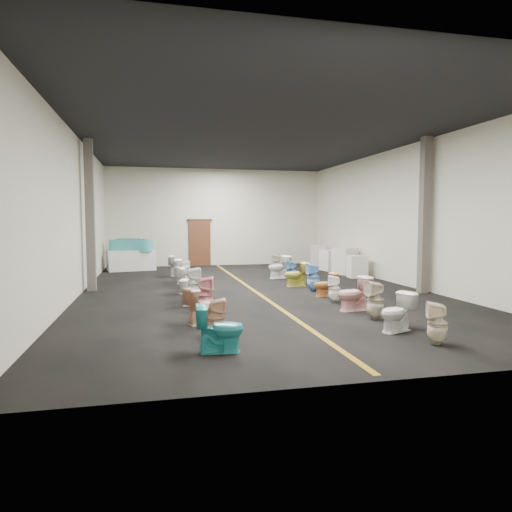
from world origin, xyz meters
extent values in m
plane|color=black|center=(0.00, 0.00, 0.00)|extent=(16.00, 16.00, 0.00)
plane|color=black|center=(0.00, 0.00, 4.50)|extent=(16.00, 16.00, 0.00)
plane|color=beige|center=(0.00, 8.00, 2.25)|extent=(10.00, 0.00, 10.00)
plane|color=beige|center=(0.00, -8.00, 2.25)|extent=(10.00, 0.00, 10.00)
plane|color=beige|center=(-5.00, 0.00, 2.25)|extent=(0.00, 16.00, 16.00)
plane|color=beige|center=(5.00, 0.00, 2.25)|extent=(0.00, 16.00, 16.00)
cube|color=#926615|center=(0.00, 0.00, 0.00)|extent=(0.12, 15.60, 0.01)
cube|color=#562D19|center=(-0.80, 7.94, 1.05)|extent=(1.00, 0.10, 2.10)
cube|color=#331C11|center=(-0.80, 7.95, 2.12)|extent=(1.15, 0.08, 0.10)
cube|color=#59544C|center=(-4.75, 1.00, 2.25)|extent=(0.25, 0.25, 4.50)
cube|color=#59544C|center=(4.75, -1.50, 2.25)|extent=(0.25, 0.25, 4.50)
cube|color=white|center=(-3.84, 6.56, 0.43)|extent=(2.07, 1.31, 0.85)
cube|color=teal|center=(-3.84, 6.56, 1.05)|extent=(1.33, 0.94, 0.50)
cylinder|color=teal|center=(-4.42, 6.71, 1.05)|extent=(0.66, 0.66, 0.50)
cylinder|color=teal|center=(-3.26, 6.41, 1.05)|extent=(0.66, 0.66, 0.50)
cube|color=teal|center=(-3.84, 6.56, 1.25)|extent=(1.08, 0.70, 0.20)
cube|color=silver|center=(4.40, 2.16, 0.41)|extent=(0.70, 0.70, 0.81)
cube|color=silver|center=(4.40, 3.26, 0.51)|extent=(0.99, 0.99, 1.02)
cube|color=silver|center=(4.40, 4.63, 0.43)|extent=(0.88, 0.88, 0.87)
cube|color=silver|center=(4.40, 6.18, 0.49)|extent=(0.89, 0.89, 0.97)
imported|color=teal|center=(-1.93, -6.21, 0.39)|extent=(0.79, 0.48, 0.77)
imported|color=#DCA98A|center=(-1.86, -5.30, 0.36)|extent=(0.34, 0.34, 0.72)
imported|color=tan|center=(-1.97, -4.14, 0.38)|extent=(0.84, 0.68, 0.75)
imported|color=pink|center=(-1.83, -3.19, 0.43)|extent=(0.45, 0.45, 0.86)
imported|color=silver|center=(-1.98, -2.15, 0.33)|extent=(0.74, 0.57, 0.67)
imported|color=silver|center=(-1.93, -1.22, 0.43)|extent=(0.43, 0.43, 0.86)
imported|color=white|center=(-1.94, -0.12, 0.39)|extent=(0.87, 0.69, 0.78)
imported|color=white|center=(-2.03, 0.86, 0.36)|extent=(0.35, 0.35, 0.71)
imported|color=white|center=(-1.83, 1.86, 0.42)|extent=(0.91, 0.67, 0.83)
imported|color=white|center=(-1.87, 2.83, 0.34)|extent=(0.39, 0.38, 0.69)
imported|color=silver|center=(-1.98, 3.96, 0.40)|extent=(0.86, 0.59, 0.80)
imported|color=beige|center=(1.73, -6.59, 0.37)|extent=(0.44, 0.44, 0.74)
imported|color=white|center=(1.55, -5.61, 0.37)|extent=(0.83, 0.65, 0.74)
imported|color=beige|center=(1.65, -4.55, 0.42)|extent=(0.39, 0.38, 0.83)
imported|color=#F8B7B3|center=(1.61, -3.56, 0.40)|extent=(0.84, 0.55, 0.81)
imported|color=white|center=(1.60, -2.46, 0.35)|extent=(0.40, 0.39, 0.71)
imported|color=orange|center=(1.70, -1.54, 0.33)|extent=(0.68, 0.43, 0.67)
imported|color=#7FB6EE|center=(1.72, -0.53, 0.41)|extent=(0.39, 0.38, 0.83)
imported|color=gold|center=(1.52, 0.54, 0.39)|extent=(0.77, 0.45, 0.77)
imported|color=#6596CC|center=(1.71, 1.58, 0.36)|extent=(0.35, 0.34, 0.71)
imported|color=white|center=(1.52, 2.59, 0.41)|extent=(0.89, 0.63, 0.83)
imported|color=beige|center=(1.73, 3.60, 0.40)|extent=(0.47, 0.47, 0.80)
camera|label=1|loc=(-2.96, -13.33, 2.11)|focal=32.00mm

